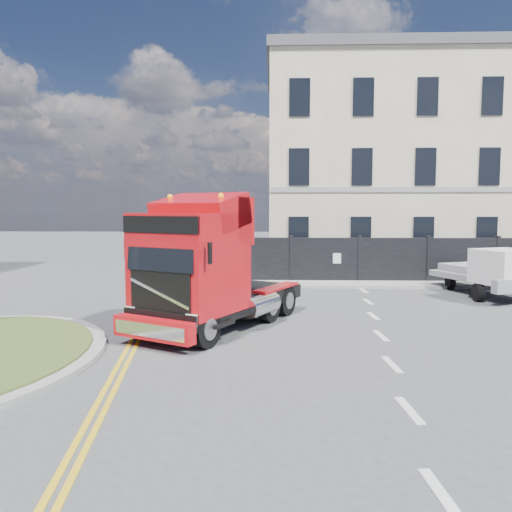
{
  "coord_description": "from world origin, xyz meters",
  "views": [
    {
      "loc": [
        0.15,
        -13.06,
        3.23
      ],
      "look_at": [
        -0.35,
        2.33,
        1.8
      ],
      "focal_mm": 35.0,
      "sensor_mm": 36.0,
      "label": 1
    }
  ],
  "objects": [
    {
      "name": "ground",
      "position": [
        0.0,
        0.0,
        0.0
      ],
      "size": [
        120.0,
        120.0,
        0.0
      ],
      "primitive_type": "plane",
      "color": "#424244",
      "rests_on": "ground"
    },
    {
      "name": "hoarding_fence",
      "position": [
        6.55,
        9.0,
        1.0
      ],
      "size": [
        18.8,
        0.25,
        2.0
      ],
      "color": "black",
      "rests_on": "ground"
    },
    {
      "name": "georgian_building",
      "position": [
        6.0,
        16.5,
        5.77
      ],
      "size": [
        12.3,
        10.3,
        12.8
      ],
      "color": "beige",
      "rests_on": "ground"
    },
    {
      "name": "pavement_far",
      "position": [
        6.0,
        8.1,
        0.06
      ],
      "size": [
        20.0,
        1.6,
        0.12
      ],
      "primitive_type": "cube",
      "color": "gray",
      "rests_on": "ground"
    },
    {
      "name": "truck",
      "position": [
        -1.66,
        -0.11,
        1.59
      ],
      "size": [
        4.7,
        6.27,
        3.55
      ],
      "rotation": [
        0.0,
        0.0,
        -0.48
      ],
      "color": "black",
      "rests_on": "ground"
    },
    {
      "name": "flatbed_pickup",
      "position": [
        8.29,
        5.08,
        1.0
      ],
      "size": [
        3.26,
        4.87,
        1.85
      ],
      "rotation": [
        0.0,
        0.0,
        0.38
      ],
      "color": "gray",
      "rests_on": "ground"
    }
  ]
}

